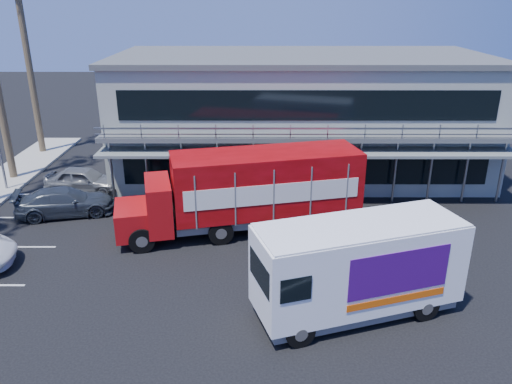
{
  "coord_description": "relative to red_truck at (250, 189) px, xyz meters",
  "views": [
    {
      "loc": [
        0.33,
        -15.98,
        10.53
      ],
      "look_at": [
        0.29,
        4.96,
        2.3
      ],
      "focal_mm": 35.0,
      "sensor_mm": 36.0,
      "label": 1
    }
  ],
  "objects": [
    {
      "name": "ground",
      "position": [
        -0.01,
        -5.86,
        -2.11
      ],
      "size": [
        120.0,
        120.0,
        0.0
      ],
      "primitive_type": "plane",
      "color": "black",
      "rests_on": "ground"
    },
    {
      "name": "building",
      "position": [
        2.99,
        9.08,
        1.55
      ],
      "size": [
        22.4,
        12.0,
        7.3
      ],
      "color": "#9FA496",
      "rests_on": "ground"
    },
    {
      "name": "red_truck",
      "position": [
        0.0,
        0.0,
        0.0
      ],
      "size": [
        11.68,
        5.11,
        3.83
      ],
      "rotation": [
        0.0,
        0.0,
        0.23
      ],
      "color": "#AA0D10",
      "rests_on": "ground"
    },
    {
      "name": "white_van",
      "position": [
        3.8,
        -6.84,
        -0.26
      ],
      "size": [
        7.54,
        4.5,
        3.49
      ],
      "rotation": [
        0.0,
        0.0,
        0.31
      ],
      "color": "white",
      "rests_on": "ground"
    },
    {
      "name": "parked_car_d",
      "position": [
        -9.51,
        1.74,
        -1.4
      ],
      "size": [
        5.21,
        3.09,
        1.42
      ],
      "primitive_type": "imported",
      "rotation": [
        0.0,
        0.0,
        1.81
      ],
      "color": "#2F363F",
      "rests_on": "ground"
    },
    {
      "name": "parked_car_e",
      "position": [
        -9.58,
        4.94,
        -1.37
      ],
      "size": [
        4.49,
        2.14,
        1.48
      ],
      "primitive_type": "imported",
      "rotation": [
        0.0,
        0.0,
        1.48
      ],
      "color": "slate",
      "rests_on": "ground"
    }
  ]
}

